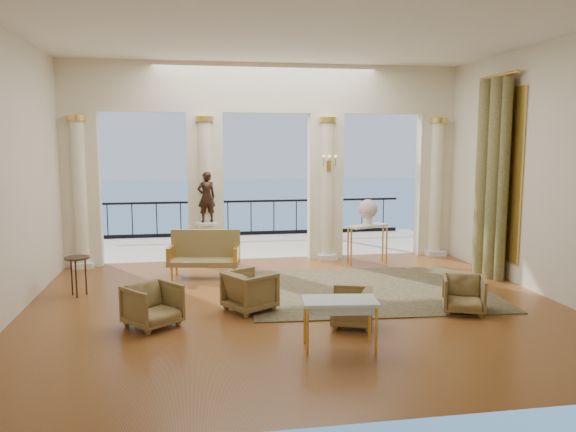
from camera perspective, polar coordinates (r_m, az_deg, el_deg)
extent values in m
plane|color=#472E11|center=(9.58, 0.89, -9.15)|extent=(9.00, 9.00, 0.00)
plane|color=beige|center=(5.32, 8.86, 1.95)|extent=(9.00, 0.00, 9.00)
plane|color=beige|center=(9.46, -27.01, 3.67)|extent=(0.00, 8.00, 8.00)
plane|color=beige|center=(10.95, 24.82, 4.22)|extent=(0.00, 8.00, 8.00)
plane|color=white|center=(9.34, 0.95, 18.33)|extent=(9.00, 9.00, 0.00)
cube|color=beige|center=(13.03, -2.25, 12.84)|extent=(9.00, 0.30, 1.10)
cube|color=beige|center=(13.14, -20.24, 2.50)|extent=(0.80, 0.30, 3.40)
cylinder|color=beige|center=(12.97, -20.37, 1.99)|extent=(0.28, 0.28, 3.20)
cylinder|color=gold|center=(12.93, -20.71, 9.29)|extent=(0.40, 0.40, 0.12)
cube|color=silver|center=(13.20, -20.06, -4.67)|extent=(0.45, 0.45, 0.12)
cube|color=beige|center=(12.92, -8.38, 2.81)|extent=(0.80, 0.30, 3.40)
cylinder|color=beige|center=(12.75, -8.35, 2.30)|extent=(0.28, 0.28, 3.20)
cylinder|color=gold|center=(12.70, -8.50, 9.73)|extent=(0.40, 0.40, 0.12)
cube|color=silver|center=(12.98, -8.22, -4.48)|extent=(0.45, 0.45, 0.12)
cube|color=beige|center=(13.28, 3.81, 3.01)|extent=(0.80, 0.30, 3.40)
cylinder|color=beige|center=(13.11, 3.99, 2.51)|extent=(0.28, 0.28, 3.20)
cylinder|color=gold|center=(13.07, 4.05, 9.73)|extent=(0.40, 0.40, 0.12)
cube|color=silver|center=(13.34, 3.92, -4.09)|extent=(0.45, 0.45, 0.12)
cube|color=beige|center=(14.15, 14.52, 3.07)|extent=(0.80, 0.30, 3.40)
cylinder|color=beige|center=(13.99, 14.80, 2.60)|extent=(0.28, 0.28, 3.20)
cylinder|color=gold|center=(13.95, 15.04, 9.36)|extent=(0.40, 0.40, 0.12)
cube|color=silver|center=(14.21, 14.59, -3.60)|extent=(0.45, 0.45, 0.12)
cube|color=#BCB29D|center=(15.18, -3.13, -3.07)|extent=(10.00, 3.60, 0.10)
cube|color=black|center=(16.60, -3.79, 1.51)|extent=(9.00, 0.06, 0.06)
cube|color=black|center=(16.73, -3.76, -1.73)|extent=(9.00, 0.06, 0.10)
cylinder|color=black|center=(16.66, -3.77, -0.20)|extent=(0.03, 0.03, 1.00)
cylinder|color=black|center=(16.75, -17.86, -0.51)|extent=(0.03, 0.03, 1.00)
cylinder|color=black|center=(17.56, 9.66, 0.11)|extent=(0.03, 0.03, 1.00)
cylinder|color=#4C3823|center=(16.06, 3.62, 5.24)|extent=(0.20, 0.20, 4.20)
plane|color=#336194|center=(69.59, -8.21, 0.33)|extent=(160.00, 160.00, 0.00)
cylinder|color=#4E4C28|center=(11.74, 21.05, 3.38)|extent=(0.26, 0.26, 4.00)
cylinder|color=#4E4C28|center=(12.11, 19.81, 3.55)|extent=(0.32, 0.32, 4.00)
cylinder|color=#4E4C28|center=(12.52, 18.96, 3.71)|extent=(0.26, 0.26, 4.00)
cylinder|color=gold|center=(12.20, 20.63, 13.19)|extent=(0.08, 1.40, 0.08)
cube|color=gold|center=(12.21, 20.69, 4.01)|extent=(0.04, 1.60, 3.40)
cube|color=gold|center=(12.94, 4.16, 5.10)|extent=(0.10, 0.04, 0.25)
cylinder|color=gold|center=(12.82, 3.64, 5.53)|extent=(0.02, 0.02, 0.22)
cylinder|color=gold|center=(12.85, 4.25, 5.53)|extent=(0.02, 0.02, 0.22)
cylinder|color=gold|center=(12.89, 4.85, 5.53)|extent=(0.02, 0.02, 0.22)
cube|color=#272D16|center=(10.68, 8.11, -7.41)|extent=(4.61, 3.70, 0.02)
imported|color=#4F4322|center=(8.72, -13.60, -8.62)|extent=(0.95, 0.94, 0.72)
imported|color=#4F4322|center=(9.59, 17.43, -7.44)|extent=(0.82, 0.80, 0.66)
imported|color=#4F4322|center=(8.58, 6.49, -9.03)|extent=(0.74, 0.76, 0.63)
imported|color=#4F4322|center=(9.28, -3.88, -7.40)|extent=(0.93, 0.95, 0.73)
cube|color=#4F4322|center=(11.58, -8.54, -4.66)|extent=(1.51, 0.83, 0.11)
cube|color=#4F4322|center=(11.78, -8.36, -2.77)|extent=(1.42, 0.34, 0.58)
cube|color=gold|center=(11.67, -11.80, -3.69)|extent=(0.19, 0.59, 0.28)
cube|color=gold|center=(11.46, -5.26, -3.77)|extent=(0.19, 0.59, 0.28)
cylinder|color=gold|center=(11.51, -11.74, -5.76)|extent=(0.05, 0.05, 0.26)
cylinder|color=gold|center=(11.32, -5.62, -5.87)|extent=(0.05, 0.05, 0.26)
cylinder|color=gold|center=(11.96, -11.26, -5.24)|extent=(0.05, 0.05, 0.26)
cylinder|color=gold|center=(11.77, -5.38, -5.34)|extent=(0.05, 0.05, 0.26)
cube|color=#A8C8D5|center=(7.57, 5.29, -8.60)|extent=(1.05, 0.66, 0.04)
cylinder|color=gold|center=(7.42, 1.98, -11.67)|extent=(0.04, 0.04, 0.63)
cylinder|color=gold|center=(7.54, 8.94, -11.44)|extent=(0.04, 0.04, 0.63)
cylinder|color=gold|center=(7.84, 1.72, -10.59)|extent=(0.04, 0.04, 0.63)
cylinder|color=gold|center=(7.95, 8.30, -10.40)|extent=(0.04, 0.04, 0.63)
cylinder|color=silver|center=(12.82, -8.15, -4.75)|extent=(0.53, 0.53, 0.07)
cylinder|color=silver|center=(12.73, -8.19, -2.77)|extent=(0.39, 0.39, 0.85)
cylinder|color=silver|center=(12.65, -8.23, -0.73)|extent=(0.49, 0.49, 0.05)
imported|color=black|center=(12.58, -8.28, 1.93)|extent=(0.47, 0.37, 1.13)
cube|color=silver|center=(12.82, 8.09, -0.99)|extent=(1.00, 0.70, 0.05)
cylinder|color=gold|center=(12.53, 7.01, -3.23)|extent=(0.05, 0.05, 0.83)
cylinder|color=gold|center=(13.07, 9.80, -2.83)|extent=(0.05, 0.05, 0.83)
cylinder|color=gold|center=(12.73, 6.26, -3.05)|extent=(0.05, 0.05, 0.83)
cylinder|color=gold|center=(13.26, 9.03, -2.67)|extent=(0.05, 0.05, 0.83)
cylinder|color=white|center=(12.80, 8.10, -0.28)|extent=(0.22, 0.22, 0.27)
sphere|color=#D3969A|center=(12.77, 8.12, 0.72)|extent=(0.44, 0.44, 0.44)
cylinder|color=black|center=(10.70, -20.65, -4.00)|extent=(0.44, 0.44, 0.03)
cylinder|color=black|center=(10.82, -19.85, -5.78)|extent=(0.03, 0.03, 0.69)
cylinder|color=black|center=(10.87, -21.11, -5.78)|extent=(0.03, 0.03, 0.69)
cylinder|color=black|center=(10.65, -20.72, -6.04)|extent=(0.03, 0.03, 0.69)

